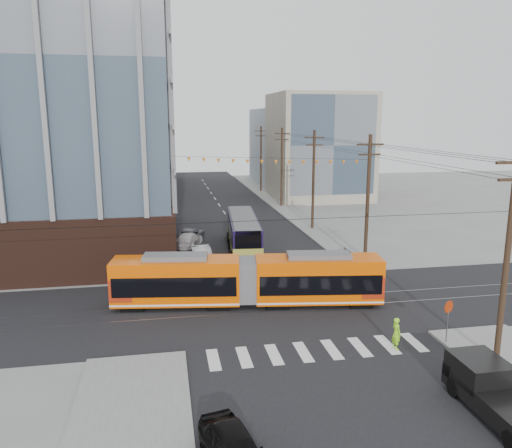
{
  "coord_description": "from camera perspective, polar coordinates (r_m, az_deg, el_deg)",
  "views": [
    {
      "loc": [
        -7.8,
        -26.72,
        12.21
      ],
      "look_at": [
        -0.83,
        10.57,
        4.17
      ],
      "focal_mm": 35.0,
      "sensor_mm": 36.0,
      "label": 1
    }
  ],
  "objects": [
    {
      "name": "utility_pole_far",
      "position": [
        84.58,
        0.57,
        7.41
      ],
      "size": [
        0.3,
        0.3,
        11.0
      ],
      "primitive_type": "cylinder",
      "color": "black",
      "rests_on": "ground"
    },
    {
      "name": "office_building",
      "position": [
        51.75,
        -27.25,
        12.99
      ],
      "size": [
        30.0,
        25.0,
        28.6
      ],
      "primitive_type": "cube",
      "color": "#381E16",
      "rests_on": "ground"
    },
    {
      "name": "ground",
      "position": [
        30.4,
        5.32,
        -11.78
      ],
      "size": [
        160.0,
        160.0,
        0.0
      ],
      "primitive_type": "plane",
      "color": "slate"
    },
    {
      "name": "bg_bldg_nw_far",
      "position": [
        98.94,
        -14.41,
        10.31
      ],
      "size": [
        16.0,
        18.0,
        20.0
      ],
      "primitive_type": "cube",
      "color": "gray",
      "rests_on": "ground"
    },
    {
      "name": "pedestrian",
      "position": [
        28.49,
        15.74,
        -11.94
      ],
      "size": [
        0.5,
        0.69,
        1.77
      ],
      "primitive_type": "imported",
      "rotation": [
        0.0,
        0.0,
        1.69
      ],
      "color": "#97F220",
      "rests_on": "ground"
    },
    {
      "name": "city_bus",
      "position": [
        46.93,
        -1.46,
        -1.02
      ],
      "size": [
        3.62,
        11.99,
        3.34
      ],
      "primitive_type": null,
      "rotation": [
        0.0,
        0.0,
        -0.09
      ],
      "color": "#190F36",
      "rests_on": "ground"
    },
    {
      "name": "bg_bldg_ne_far",
      "position": [
        98.31,
        4.7,
        8.88
      ],
      "size": [
        16.0,
        16.0,
        14.0
      ],
      "primitive_type": "cube",
      "color": "#8C99A5",
      "rests_on": "ground"
    },
    {
      "name": "jersey_barrier",
      "position": [
        43.94,
        11.36,
        -3.81
      ],
      "size": [
        1.09,
        4.48,
        0.89
      ],
      "primitive_type": "cube",
      "rotation": [
        0.0,
        0.0,
        -0.02
      ],
      "color": "gray",
      "rests_on": "ground"
    },
    {
      "name": "streetcar",
      "position": [
        33.21,
        -0.96,
        -6.48
      ],
      "size": [
        17.88,
        5.01,
        3.41
      ],
      "primitive_type": null,
      "rotation": [
        0.0,
        0.0,
        -0.14
      ],
      "color": "#DB4F00",
      "rests_on": "ground"
    },
    {
      "name": "bg_bldg_ne_near",
      "position": [
        78.54,
        7.16,
        8.79
      ],
      "size": [
        14.0,
        14.0,
        16.0
      ],
      "primitive_type": "cube",
      "color": "gray",
      "rests_on": "ground"
    },
    {
      "name": "parked_car_grey",
      "position": [
        50.79,
        -7.59,
        -1.25
      ],
      "size": [
        3.69,
        5.45,
        1.39
      ],
      "primitive_type": "imported",
      "rotation": [
        0.0,
        0.0,
        2.84
      ],
      "color": "#565861",
      "rests_on": "ground"
    },
    {
      "name": "parked_car_silver",
      "position": [
        43.57,
        -6.46,
        -3.35
      ],
      "size": [
        1.95,
        4.76,
        1.53
      ],
      "primitive_type": "imported",
      "rotation": [
        0.0,
        0.0,
        3.21
      ],
      "color": "#B0B0B0",
      "rests_on": "ground"
    },
    {
      "name": "parked_car_white",
      "position": [
        48.73,
        -7.74,
        -1.82
      ],
      "size": [
        3.36,
        5.19,
        1.4
      ],
      "primitive_type": "imported",
      "rotation": [
        0.0,
        0.0,
        2.83
      ],
      "color": "silver",
      "rests_on": "ground"
    },
    {
      "name": "utility_pole_near",
      "position": [
        27.21,
        26.74,
        -3.63
      ],
      "size": [
        0.3,
        0.3,
        11.0
      ],
      "primitive_type": "cylinder",
      "color": "black",
      "rests_on": "ground"
    },
    {
      "name": "pickup_truck",
      "position": [
        23.97,
        26.27,
        -17.37
      ],
      "size": [
        2.04,
        5.67,
        1.92
      ],
      "primitive_type": null,
      "rotation": [
        0.0,
        0.0,
        -0.0
      ],
      "color": "black",
      "rests_on": "ground"
    },
    {
      "name": "bg_bldg_nw_near",
      "position": [
        79.32,
        -17.46,
        9.1
      ],
      "size": [
        18.0,
        16.0,
        18.0
      ],
      "primitive_type": "cube",
      "color": "#8C99A5",
      "rests_on": "ground"
    },
    {
      "name": "stop_sign",
      "position": [
        29.7,
        21.02,
        -10.64
      ],
      "size": [
        0.95,
        0.95,
        2.4
      ],
      "primitive_type": null,
      "rotation": [
        0.0,
        0.0,
        0.4
      ],
      "color": "#9F2504",
      "rests_on": "ground"
    }
  ]
}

